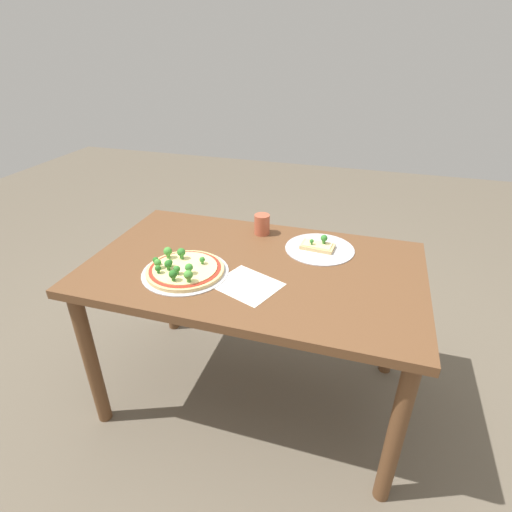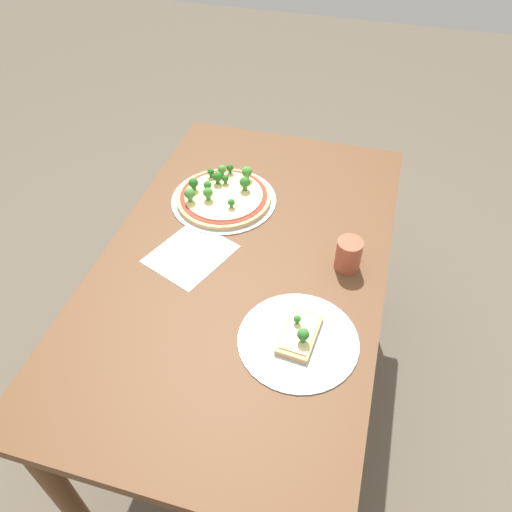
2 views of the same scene
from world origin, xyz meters
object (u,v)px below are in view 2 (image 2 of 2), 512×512
pizza_tray_slice (299,338)px  drinking_cup (348,255)px  pizza_tray_whole (223,195)px  dining_table (244,280)px

pizza_tray_slice → drinking_cup: drinking_cup is taller
drinking_cup → pizza_tray_whole: bearing=65.7°
pizza_tray_whole → drinking_cup: (-0.19, -0.43, 0.03)m
dining_table → pizza_tray_slice: bearing=-137.6°
pizza_tray_slice → drinking_cup: 0.29m
dining_table → pizza_tray_whole: 0.30m
pizza_tray_whole → drinking_cup: 0.47m
dining_table → drinking_cup: drinking_cup is taller
dining_table → drinking_cup: size_ratio=14.24×
dining_table → pizza_tray_slice: size_ratio=4.49×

